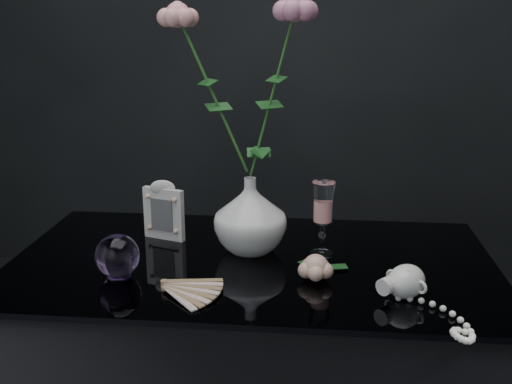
# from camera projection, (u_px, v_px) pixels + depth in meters

# --- Properties ---
(vase) EXTENTS (0.17, 0.17, 0.17)m
(vase) POSITION_uv_depth(u_px,v_px,m) (250.00, 215.00, 1.34)
(vase) COLOR white
(vase) RESTS_ON table
(wine_glass) EXTENTS (0.06, 0.06, 0.17)m
(wine_glass) POSITION_uv_depth(u_px,v_px,m) (323.00, 219.00, 1.31)
(wine_glass) COLOR white
(wine_glass) RESTS_ON table
(picture_frame) EXTENTS (0.13, 0.11, 0.15)m
(picture_frame) POSITION_uv_depth(u_px,v_px,m) (164.00, 210.00, 1.41)
(picture_frame) COLOR silver
(picture_frame) RESTS_ON table
(paperweight) EXTENTS (0.12, 0.12, 0.09)m
(paperweight) POSITION_uv_depth(u_px,v_px,m) (117.00, 256.00, 1.21)
(paperweight) COLOR #A97CCA
(paperweight) RESTS_ON table
(paper_fan) EXTENTS (0.28, 0.25, 0.02)m
(paper_fan) POSITION_uv_depth(u_px,v_px,m) (164.00, 284.00, 1.16)
(paper_fan) COLOR beige
(paper_fan) RESTS_ON table
(loose_rose) EXTENTS (0.16, 0.18, 0.05)m
(loose_rose) POSITION_uv_depth(u_px,v_px,m) (316.00, 267.00, 1.20)
(loose_rose) COLOR #E3AD92
(loose_rose) RESTS_ON table
(pearl_jar) EXTENTS (0.33, 0.33, 0.07)m
(pearl_jar) POSITION_uv_depth(u_px,v_px,m) (406.00, 280.00, 1.13)
(pearl_jar) COLOR white
(pearl_jar) RESTS_ON table
(roses) EXTENTS (0.32, 0.10, 0.43)m
(roses) POSITION_uv_depth(u_px,v_px,m) (241.00, 80.00, 1.26)
(roses) COLOR #FFA19C
(roses) RESTS_ON vase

